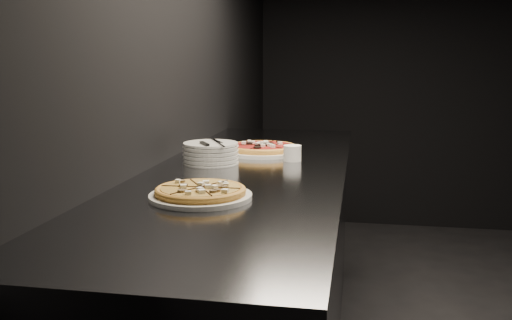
% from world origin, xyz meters
% --- Properties ---
extents(wall_left, '(0.02, 5.00, 2.80)m').
position_xyz_m(wall_left, '(-2.50, 0.00, 1.40)').
color(wall_left, black).
rests_on(wall_left, floor).
extents(counter, '(0.74, 2.44, 0.92)m').
position_xyz_m(counter, '(-2.13, 0.00, 0.46)').
color(counter, slate).
rests_on(counter, floor).
extents(pizza_mushroom, '(0.31, 0.31, 0.04)m').
position_xyz_m(pizza_mushroom, '(-2.18, -0.52, 0.94)').
color(pizza_mushroom, white).
rests_on(pizza_mushroom, counter).
extents(pizza_tomato, '(0.38, 0.38, 0.04)m').
position_xyz_m(pizza_tomato, '(-2.13, 0.34, 0.94)').
color(pizza_tomato, white).
rests_on(pizza_tomato, counter).
extents(plate_stack, '(0.22, 0.22, 0.08)m').
position_xyz_m(plate_stack, '(-2.30, 0.07, 0.96)').
color(plate_stack, white).
rests_on(plate_stack, counter).
extents(cutlery, '(0.10, 0.23, 0.01)m').
position_xyz_m(cutlery, '(-2.29, 0.05, 1.01)').
color(cutlery, '#B8BBBF').
rests_on(cutlery, plate_stack).
extents(ramekin, '(0.07, 0.07, 0.06)m').
position_xyz_m(ramekin, '(-1.98, 0.17, 0.95)').
color(ramekin, white).
rests_on(ramekin, counter).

